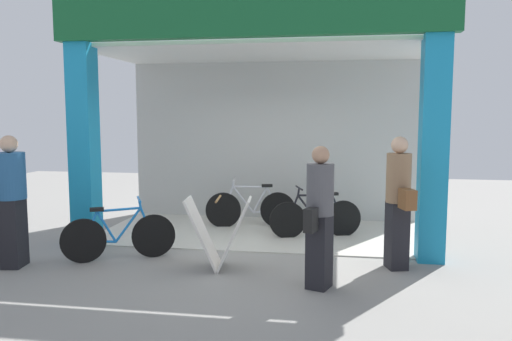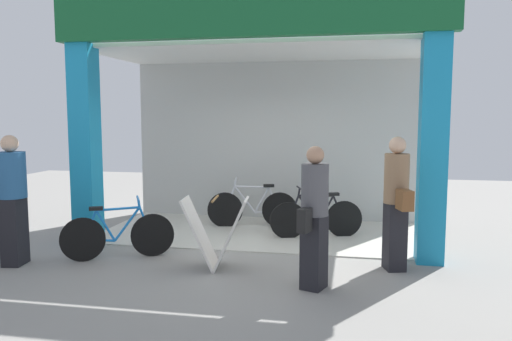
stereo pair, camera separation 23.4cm
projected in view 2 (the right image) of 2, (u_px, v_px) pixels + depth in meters
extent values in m
plane|color=gray|center=(248.00, 253.00, 7.43)|extent=(18.91, 18.91, 0.00)
cube|color=beige|center=(263.00, 232.00, 8.67)|extent=(5.46, 2.55, 0.02)
cube|color=#B7B7B2|center=(275.00, 140.00, 9.75)|extent=(5.46, 0.12, 3.09)
cube|color=#198CBF|center=(86.00, 146.00, 7.74)|extent=(0.36, 0.36, 3.09)
cube|color=#198CBF|center=(433.00, 151.00, 6.77)|extent=(0.36, 0.36, 3.09)
cube|color=#14592D|center=(245.00, 10.00, 6.90)|extent=(5.66, 0.20, 0.74)
cube|color=silver|center=(263.00, 52.00, 8.34)|extent=(5.46, 2.55, 0.06)
cylinder|color=black|center=(280.00, 210.00, 9.06)|extent=(0.63, 0.16, 0.64)
cylinder|color=black|center=(225.00, 210.00, 9.06)|extent=(0.63, 0.16, 0.64)
cylinder|color=silver|center=(267.00, 211.00, 9.06)|extent=(0.43, 0.12, 0.08)
cylinder|color=silver|center=(262.00, 200.00, 9.04)|extent=(0.28, 0.09, 0.48)
cylinder|color=silver|center=(245.00, 200.00, 9.04)|extent=(0.39, 0.11, 0.50)
cylinder|color=silver|center=(252.00, 187.00, 9.02)|extent=(0.61, 0.15, 0.05)
cylinder|color=silver|center=(274.00, 199.00, 9.04)|extent=(0.21, 0.07, 0.43)
cylinder|color=silver|center=(230.00, 198.00, 9.04)|extent=(0.19, 0.07, 0.44)
cylinder|color=silver|center=(235.00, 183.00, 9.01)|extent=(0.06, 0.04, 0.13)
cylinder|color=silver|center=(236.00, 179.00, 9.00)|extent=(0.12, 0.44, 0.03)
cube|color=black|center=(269.00, 186.00, 9.01)|extent=(0.21, 0.13, 0.05)
cylinder|color=black|center=(344.00, 219.00, 8.33)|extent=(0.59, 0.22, 0.61)
cylinder|color=black|center=(288.00, 221.00, 8.22)|extent=(0.59, 0.22, 0.61)
cylinder|color=black|center=(331.00, 221.00, 8.31)|extent=(0.40, 0.16, 0.08)
cylinder|color=black|center=(326.00, 209.00, 8.28)|extent=(0.26, 0.11, 0.46)
cylinder|color=black|center=(309.00, 209.00, 8.24)|extent=(0.37, 0.14, 0.48)
cylinder|color=black|center=(316.00, 196.00, 8.23)|extent=(0.57, 0.21, 0.05)
cylinder|color=black|center=(338.00, 208.00, 8.30)|extent=(0.20, 0.09, 0.41)
cylinder|color=black|center=(294.00, 208.00, 8.21)|extent=(0.18, 0.09, 0.42)
cylinder|color=black|center=(299.00, 192.00, 8.19)|extent=(0.06, 0.05, 0.13)
cylinder|color=black|center=(300.00, 188.00, 8.19)|extent=(0.16, 0.41, 0.03)
cube|color=black|center=(333.00, 194.00, 8.26)|extent=(0.20, 0.14, 0.05)
cylinder|color=black|center=(83.00, 240.00, 6.95)|extent=(0.57, 0.32, 0.61)
cylinder|color=black|center=(153.00, 235.00, 7.21)|extent=(0.57, 0.32, 0.61)
cylinder|color=blue|center=(100.00, 240.00, 7.02)|extent=(0.38, 0.22, 0.08)
cylinder|color=blue|center=(106.00, 226.00, 7.02)|extent=(0.25, 0.15, 0.46)
cylinder|color=blue|center=(127.00, 224.00, 7.10)|extent=(0.35, 0.20, 0.48)
cylinder|color=blue|center=(118.00, 209.00, 7.04)|extent=(0.54, 0.30, 0.05)
cylinder|color=blue|center=(90.00, 225.00, 6.96)|extent=(0.20, 0.12, 0.41)
cylinder|color=blue|center=(145.00, 221.00, 7.16)|extent=(0.18, 0.11, 0.43)
cylinder|color=blue|center=(139.00, 203.00, 7.11)|extent=(0.06, 0.05, 0.13)
cylinder|color=blue|center=(138.00, 199.00, 7.10)|extent=(0.22, 0.39, 0.03)
cube|color=black|center=(96.00, 208.00, 6.96)|extent=(0.21, 0.17, 0.05)
cube|color=silver|center=(200.00, 233.00, 6.64)|extent=(0.50, 0.54, 0.94)
cube|color=silver|center=(231.00, 234.00, 6.61)|extent=(0.50, 0.54, 0.94)
cylinder|color=olive|center=(215.00, 199.00, 6.57)|extent=(0.09, 0.49, 0.03)
cube|color=black|center=(14.00, 231.00, 6.79)|extent=(0.29, 0.37, 0.92)
cylinder|color=#26598C|center=(11.00, 175.00, 6.71)|extent=(0.43, 0.43, 0.62)
sphere|color=#D8AD8C|center=(9.00, 143.00, 6.66)|extent=(0.23, 0.23, 0.23)
cube|color=black|center=(395.00, 236.00, 6.57)|extent=(0.31, 0.34, 0.89)
cylinder|color=#8C6B4C|center=(397.00, 178.00, 6.48)|extent=(0.39, 0.39, 0.64)
sphere|color=#D8AD8C|center=(398.00, 145.00, 6.44)|extent=(0.22, 0.22, 0.22)
cube|color=brown|center=(405.00, 200.00, 6.21)|extent=(0.21, 0.28, 0.25)
cube|color=black|center=(314.00, 252.00, 5.86)|extent=(0.32, 0.35, 0.87)
cylinder|color=#4C4C51|center=(315.00, 190.00, 5.78)|extent=(0.40, 0.40, 0.60)
sphere|color=tan|center=(315.00, 155.00, 5.73)|extent=(0.20, 0.20, 0.20)
cube|color=black|center=(305.00, 220.00, 5.58)|extent=(0.16, 0.21, 0.27)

